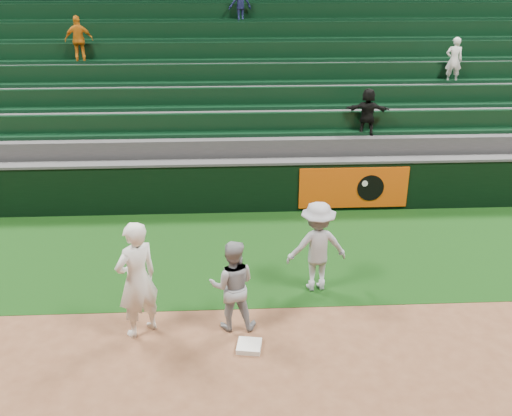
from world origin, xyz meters
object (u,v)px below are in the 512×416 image
at_px(baserunner, 233,285).
at_px(first_baseman, 137,280).
at_px(first_base, 249,346).
at_px(base_coach, 317,247).

bearing_deg(baserunner, first_baseman, 5.58).
bearing_deg(first_base, first_baseman, 163.29).
height_order(first_base, base_coach, base_coach).
height_order(baserunner, base_coach, base_coach).
bearing_deg(first_base, baserunner, 111.62).
relative_size(first_base, base_coach, 0.22).
bearing_deg(first_baseman, baserunner, 143.05).
xyz_separation_m(first_base, first_baseman, (-1.72, 0.52, 0.94)).
xyz_separation_m(first_baseman, base_coach, (3.01, 1.21, -0.13)).
xyz_separation_m(first_base, base_coach, (1.29, 1.73, 0.81)).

